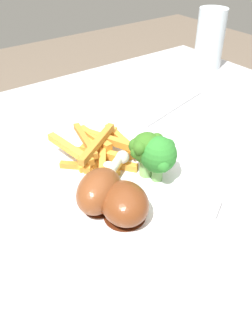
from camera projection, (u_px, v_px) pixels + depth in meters
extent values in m
cube|color=#B7B7BC|center=(139.00, 180.00, 0.53)|extent=(0.97, 0.81, 0.03)
cylinder|color=gray|center=(172.00, 165.00, 1.18)|extent=(0.06, 0.06, 0.70)
cylinder|color=white|center=(126.00, 182.00, 0.50)|extent=(0.27, 0.27, 0.01)
cylinder|color=#7EB360|center=(146.00, 166.00, 0.49)|extent=(0.02, 0.02, 0.03)
sphere|color=#356C1F|center=(147.00, 148.00, 0.47)|extent=(0.04, 0.04, 0.04)
sphere|color=#356C1F|center=(140.00, 148.00, 0.46)|extent=(0.02, 0.02, 0.02)
sphere|color=#356C1F|center=(137.00, 152.00, 0.47)|extent=(0.02, 0.02, 0.02)
sphere|color=#356C1F|center=(136.00, 146.00, 0.47)|extent=(0.02, 0.02, 0.02)
sphere|color=#356C1F|center=(157.00, 140.00, 0.47)|extent=(0.02, 0.02, 0.02)
cylinder|color=#75AF60|center=(155.00, 174.00, 0.48)|extent=(0.02, 0.02, 0.02)
sphere|color=#2D7E2C|center=(156.00, 156.00, 0.46)|extent=(0.05, 0.05, 0.05)
sphere|color=#2D7E2C|center=(168.00, 146.00, 0.47)|extent=(0.02, 0.02, 0.02)
sphere|color=#2D7E2C|center=(164.00, 161.00, 0.45)|extent=(0.02, 0.02, 0.02)
sphere|color=#2D7E2C|center=(144.00, 151.00, 0.47)|extent=(0.02, 0.02, 0.02)
sphere|color=#2D7E2C|center=(149.00, 152.00, 0.48)|extent=(0.02, 0.02, 0.02)
sphere|color=#2D7E2C|center=(163.00, 150.00, 0.48)|extent=(0.02, 0.02, 0.02)
sphere|color=#2D7E2C|center=(163.00, 165.00, 0.45)|extent=(0.02, 0.02, 0.02)
cube|color=orange|center=(102.00, 161.00, 0.52)|extent=(0.01, 0.08, 0.01)
cube|color=orange|center=(95.00, 138.00, 0.53)|extent=(0.02, 0.07, 0.01)
cube|color=orange|center=(123.00, 137.00, 0.54)|extent=(0.02, 0.08, 0.01)
cube|color=gold|center=(99.00, 156.00, 0.51)|extent=(0.06, 0.05, 0.01)
cube|color=gold|center=(108.00, 163.00, 0.52)|extent=(0.06, 0.08, 0.01)
cube|color=#BF7D2B|center=(83.00, 166.00, 0.51)|extent=(0.06, 0.05, 0.01)
cube|color=gold|center=(124.00, 158.00, 0.51)|extent=(0.09, 0.06, 0.01)
cube|color=gold|center=(99.00, 145.00, 0.53)|extent=(0.10, 0.06, 0.01)
cube|color=gold|center=(111.00, 161.00, 0.52)|extent=(0.10, 0.03, 0.01)
cube|color=gold|center=(90.00, 152.00, 0.51)|extent=(0.06, 0.08, 0.01)
cube|color=#BE7C2B|center=(94.00, 152.00, 0.53)|extent=(0.06, 0.07, 0.01)
cube|color=gold|center=(103.00, 156.00, 0.50)|extent=(0.05, 0.06, 0.01)
cube|color=#BC7B2A|center=(85.00, 140.00, 0.52)|extent=(0.03, 0.09, 0.01)
cube|color=orange|center=(109.00, 140.00, 0.52)|extent=(0.05, 0.09, 0.01)
cube|color=gold|center=(70.00, 149.00, 0.50)|extent=(0.02, 0.10, 0.01)
cube|color=#C17E2C|center=(97.00, 143.00, 0.50)|extent=(0.09, 0.06, 0.01)
cube|color=gold|center=(100.00, 152.00, 0.52)|extent=(0.04, 0.06, 0.01)
cylinder|color=#4B1F0E|center=(125.00, 216.00, 0.43)|extent=(0.05, 0.05, 0.00)
ellipsoid|color=brown|center=(125.00, 203.00, 0.42)|extent=(0.08, 0.09, 0.05)
cylinder|color=beige|center=(113.00, 177.00, 0.46)|extent=(0.02, 0.04, 0.01)
sphere|color=silver|center=(110.00, 169.00, 0.48)|extent=(0.02, 0.02, 0.02)
cylinder|color=#532411|center=(100.00, 205.00, 0.45)|extent=(0.05, 0.05, 0.00)
ellipsoid|color=brown|center=(99.00, 191.00, 0.43)|extent=(0.09, 0.09, 0.05)
cylinder|color=beige|center=(117.00, 165.00, 0.48)|extent=(0.04, 0.03, 0.01)
sphere|color=silver|center=(123.00, 157.00, 0.50)|extent=(0.02, 0.02, 0.02)
cube|color=silver|center=(174.00, 108.00, 0.69)|extent=(0.19, 0.06, 0.00)
cylinder|color=silver|center=(210.00, 39.00, 0.84)|extent=(0.07, 0.07, 0.14)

